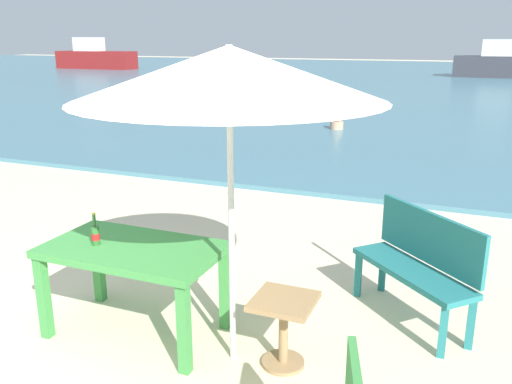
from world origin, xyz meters
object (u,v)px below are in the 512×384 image
(beer_bottle_amber, at_px, (95,234))
(boat_tanker, at_px, (506,64))
(patio_umbrella, at_px, (229,74))
(bench_teal_center, at_px, (419,260))
(boat_fishing_trawler, at_px, (95,57))
(picnic_table_green, at_px, (134,259))
(swimmer_person, at_px, (337,123))
(side_table_wood, at_px, (284,322))

(beer_bottle_amber, xyz_separation_m, boat_tanker, (4.16, 32.27, 0.01))
(beer_bottle_amber, bearing_deg, patio_umbrella, 2.13)
(patio_umbrella, distance_m, bench_teal_center, 2.29)
(bench_teal_center, relative_size, boat_fishing_trawler, 0.18)
(patio_umbrella, relative_size, boat_tanker, 0.38)
(patio_umbrella, relative_size, bench_teal_center, 2.05)
(picnic_table_green, distance_m, boat_fishing_trawler, 39.53)
(picnic_table_green, height_order, swimmer_person, picnic_table_green)
(beer_bottle_amber, relative_size, boat_fishing_trawler, 0.04)
(patio_umbrella, xyz_separation_m, boat_fishing_trawler, (-25.65, 30.84, -1.21))
(patio_umbrella, height_order, boat_tanker, patio_umbrella)
(picnic_table_green, xyz_separation_m, boat_tanker, (3.88, 32.19, 0.22))
(picnic_table_green, height_order, bench_teal_center, bench_teal_center)
(picnic_table_green, bearing_deg, boat_tanker, 83.13)
(side_table_wood, distance_m, boat_tanker, 32.28)
(patio_umbrella, height_order, swimmer_person, patio_umbrella)
(side_table_wood, height_order, boat_tanker, boat_tanker)
(patio_umbrella, xyz_separation_m, boat_tanker, (2.99, 32.23, -1.25))
(boat_fishing_trawler, bearing_deg, picnic_table_green, -51.19)
(boat_tanker, bearing_deg, picnic_table_green, -96.87)
(side_table_wood, relative_size, swimmer_person, 1.32)
(boat_tanker, bearing_deg, boat_fishing_trawler, -177.23)
(bench_teal_center, height_order, boat_fishing_trawler, boat_fishing_trawler)
(beer_bottle_amber, xyz_separation_m, side_table_wood, (1.55, 0.10, -0.50))
(beer_bottle_amber, bearing_deg, bench_teal_center, 26.46)
(bench_teal_center, bearing_deg, picnic_table_green, -152.29)
(picnic_table_green, distance_m, side_table_wood, 1.30)
(side_table_wood, height_order, swimmer_person, side_table_wood)
(bench_teal_center, distance_m, boat_fishing_trawler, 40.05)
(picnic_table_green, bearing_deg, patio_umbrella, -2.66)
(boat_tanker, bearing_deg, patio_umbrella, -95.31)
(patio_umbrella, relative_size, side_table_wood, 4.26)
(swimmer_person, bearing_deg, patio_umbrella, -80.40)
(picnic_table_green, xyz_separation_m, patio_umbrella, (0.88, -0.04, 1.47))
(bench_teal_center, bearing_deg, beer_bottle_amber, -153.54)
(patio_umbrella, bearing_deg, swimmer_person, 99.60)
(picnic_table_green, distance_m, swimmer_person, 10.20)
(beer_bottle_amber, relative_size, boat_tanker, 0.04)
(patio_umbrella, bearing_deg, boat_tanker, 84.69)
(side_table_wood, bearing_deg, boat_fishing_trawler, 130.22)
(boat_tanker, bearing_deg, swimmer_person, -102.09)
(side_table_wood, relative_size, bench_teal_center, 0.48)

